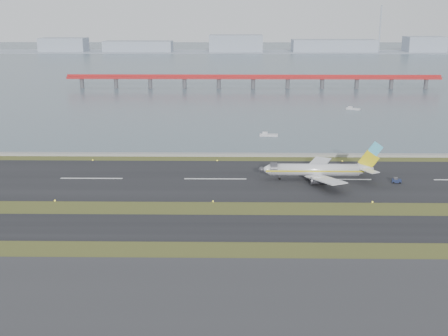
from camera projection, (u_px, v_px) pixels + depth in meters
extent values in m
plane|color=#374A1A|center=(212.00, 211.00, 151.45)|extent=(1000.00, 1000.00, 0.00)
cube|color=#323134|center=(201.00, 318.00, 98.48)|extent=(1000.00, 50.00, 0.10)
cube|color=black|center=(210.00, 227.00, 139.89)|extent=(1000.00, 18.00, 0.10)
cube|color=black|center=(215.00, 179.00, 180.33)|extent=(1000.00, 45.00, 0.10)
cube|color=gray|center=(218.00, 155.00, 209.09)|extent=(1000.00, 2.50, 1.00)
cube|color=#435460|center=(227.00, 62.00, 594.39)|extent=(1400.00, 800.00, 1.30)
cube|color=#A71C1D|center=(253.00, 78.00, 389.88)|extent=(260.00, 5.00, 1.60)
cube|color=#A71C1D|center=(253.00, 76.00, 389.48)|extent=(260.00, 0.40, 1.40)
cylinder|color=#4C4C51|center=(116.00, 84.00, 392.42)|extent=(2.80, 2.80, 7.00)
cylinder|color=#4C4C51|center=(253.00, 84.00, 391.10)|extent=(2.80, 2.80, 7.00)
cylinder|color=#4C4C51|center=(391.00, 84.00, 389.77)|extent=(2.80, 2.80, 7.00)
cube|color=#939DAD|center=(228.00, 52.00, 748.46)|extent=(1400.00, 80.00, 1.00)
cube|color=#939DAD|center=(64.00, 45.00, 749.07)|extent=(60.00, 35.00, 18.00)
cube|color=#939DAD|center=(138.00, 46.00, 748.23)|extent=(90.00, 35.00, 14.00)
cube|color=#939DAD|center=(236.00, 43.00, 745.35)|extent=(70.00, 35.00, 22.00)
cube|color=#939DAD|center=(334.00, 46.00, 744.36)|extent=(110.00, 35.00, 16.00)
cube|color=#939DAD|center=(424.00, 44.00, 742.17)|extent=(50.00, 35.00, 20.00)
cylinder|color=#939DAD|center=(380.00, 29.00, 737.61)|extent=(1.80, 1.80, 60.00)
cylinder|color=silver|center=(314.00, 170.00, 178.31)|extent=(28.00, 3.80, 3.80)
cone|color=silver|center=(265.00, 169.00, 178.53)|extent=(3.20, 3.80, 3.80)
cone|color=silver|center=(365.00, 169.00, 178.01)|extent=(5.00, 3.80, 3.80)
cube|color=yellow|center=(315.00, 171.00, 176.46)|extent=(31.00, 0.06, 0.45)
cube|color=yellow|center=(314.00, 168.00, 180.16)|extent=(31.00, 0.06, 0.45)
cube|color=silver|center=(325.00, 180.00, 170.29)|extent=(11.31, 15.89, 1.66)
cube|color=silver|center=(317.00, 165.00, 186.66)|extent=(11.31, 15.89, 1.66)
cylinder|color=#3D3D42|center=(318.00, 181.00, 173.04)|extent=(4.20, 2.10, 2.10)
cylinder|color=#3D3D42|center=(313.00, 170.00, 184.60)|extent=(4.20, 2.10, 2.10)
cube|color=yellow|center=(369.00, 160.00, 177.22)|extent=(6.80, 0.35, 6.85)
cube|color=#50BFE3|center=(376.00, 149.00, 176.19)|extent=(4.85, 0.37, 4.90)
cube|color=silver|center=(369.00, 171.00, 174.21)|extent=(5.64, 6.80, 0.22)
cube|color=silver|center=(364.00, 164.00, 181.53)|extent=(5.64, 6.80, 0.22)
cylinder|color=black|center=(280.00, 179.00, 179.29)|extent=(0.80, 0.28, 0.80)
cylinder|color=black|center=(320.00, 181.00, 176.39)|extent=(1.00, 0.38, 1.00)
cylinder|color=black|center=(317.00, 176.00, 181.78)|extent=(1.00, 0.38, 1.00)
cube|color=#161E3D|center=(397.00, 181.00, 175.95)|extent=(3.03, 2.02, 1.05)
cube|color=#3D3D42|center=(396.00, 179.00, 175.82)|extent=(1.43, 1.50, 0.61)
cylinder|color=black|center=(393.00, 183.00, 175.58)|extent=(0.65, 0.36, 0.61)
cylinder|color=black|center=(393.00, 181.00, 176.91)|extent=(0.65, 0.36, 0.61)
cylinder|color=black|center=(400.00, 183.00, 175.25)|extent=(0.65, 0.36, 0.61)
cylinder|color=black|center=(399.00, 182.00, 176.58)|extent=(0.65, 0.36, 0.61)
cube|color=silver|center=(269.00, 135.00, 242.29)|extent=(7.96, 3.01, 1.00)
cube|color=silver|center=(265.00, 133.00, 242.19)|extent=(2.35, 1.94, 1.00)
cube|color=silver|center=(353.00, 109.00, 307.28)|extent=(7.90, 5.34, 0.98)
cube|color=silver|center=(350.00, 107.00, 307.72)|extent=(2.70, 2.48, 0.98)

